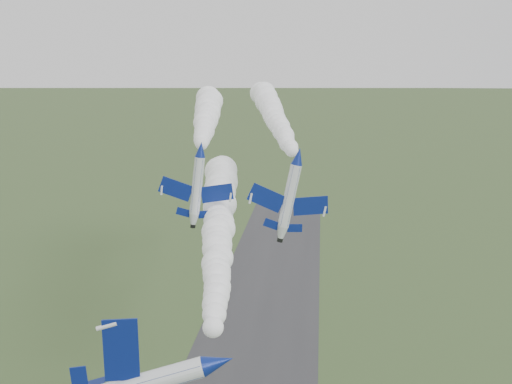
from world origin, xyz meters
TOP-DOWN VIEW (x-y plane):
  - jet_lead at (4.26, -7.86)m, footprint 4.77×13.39m
  - smoke_trail_jet_lead at (-1.59, 25.29)m, footprint 18.77×60.24m
  - jet_pair_left at (-3.82, 25.25)m, footprint 9.65×11.46m
  - smoke_trail_jet_pair_left at (-8.78, 53.98)m, footprint 14.72×53.55m
  - jet_pair_right at (8.63, 25.51)m, footprint 10.45×12.52m
  - smoke_trail_jet_pair_right at (2.49, 60.05)m, footprint 17.85×64.01m

SIDE VIEW (x-z plane):
  - jet_lead at x=4.26m, z-range 26.46..37.28m
  - smoke_trail_jet_lead at x=-1.59m, z-range 30.47..35.78m
  - jet_pair_right at x=8.63m, z-range 39.97..43.51m
  - jet_pair_left at x=-3.82m, z-range 40.98..43.89m
  - smoke_trail_jet_pair_left at x=-8.78m, z-range 40.91..46.25m
  - smoke_trail_jet_pair_right at x=2.49m, z-range 41.14..46.40m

